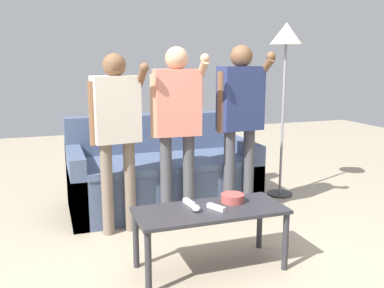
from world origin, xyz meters
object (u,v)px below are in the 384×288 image
coffee_table (210,217)px  player_right (240,111)px  snack_bowl (233,198)px  game_remote_wand_far (216,207)px  game_remote_nunchuk (196,208)px  couch (162,175)px  player_center (177,116)px  player_left (116,123)px  game_remote_wand_near (189,203)px  floor_lamp (286,47)px

coffee_table → player_right: bearing=54.2°
snack_bowl → game_remote_wand_far: size_ratio=1.14×
coffee_table → game_remote_nunchuk: game_remote_nunchuk is taller
couch → player_center: size_ratio=1.16×
snack_bowl → player_center: 0.96m
coffee_table → player_left: bearing=119.9°
game_remote_nunchuk → player_center: 1.03m
game_remote_nunchuk → game_remote_wand_near: 0.14m
player_center → snack_bowl: bearing=-76.9°
snack_bowl → player_right: 1.06m
coffee_table → game_remote_wand_far: (0.03, -0.03, 0.08)m
player_center → coffee_table: bearing=-91.7°
player_right → game_remote_wand_far: (-0.61, -0.92, -0.55)m
game_remote_wand_far → game_remote_wand_near: bearing=133.8°
snack_bowl → floor_lamp: bearing=47.1°
player_right → game_remote_wand_far: bearing=-123.7°
game_remote_wand_near → floor_lamp: bearing=39.1°
coffee_table → game_remote_wand_far: size_ratio=7.05×
couch → game_remote_wand_far: (0.01, -1.45, 0.15)m
snack_bowl → player_center: (-0.18, 0.78, 0.52)m
player_center → game_remote_nunchuk: bearing=-99.0°
snack_bowl → game_remote_nunchuk: 0.34m
coffee_table → floor_lamp: (1.36, 1.32, 1.22)m
snack_bowl → player_right: player_right is taller
game_remote_nunchuk → game_remote_wand_near: game_remote_nunchuk is taller
player_right → game_remote_nunchuk: bearing=-129.9°
player_left → coffee_table: bearing=-60.1°
couch → game_remote_nunchuk: bearing=-95.6°
floor_lamp → game_remote_wand_far: floor_lamp is taller
game_remote_wand_far → player_left: bearing=120.7°
couch → snack_bowl: 1.36m
snack_bowl → game_remote_wand_far: bearing=-148.5°
game_remote_nunchuk → floor_lamp: size_ratio=0.05×
couch → floor_lamp: (1.33, -0.10, 1.29)m
player_left → player_center: size_ratio=0.96×
game_remote_nunchuk → player_right: 1.30m
game_remote_wand_near → snack_bowl: bearing=-8.1°
coffee_table → floor_lamp: bearing=44.2°
game_remote_nunchuk → snack_bowl: bearing=16.9°
coffee_table → player_left: 1.16m
player_left → player_right: player_right is taller
coffee_table → player_left: player_left is taller
player_right → coffee_table: bearing=-125.8°
coffee_table → player_right: (0.64, 0.89, 0.62)m
snack_bowl → player_left: player_left is taller
game_remote_nunchuk → player_left: 1.09m
game_remote_wand_far → coffee_table: bearing=142.5°
floor_lamp → game_remote_wand_far: bearing=-134.5°
coffee_table → game_remote_wand_near: size_ratio=6.78×
game_remote_nunchuk → game_remote_wand_near: (0.00, 0.14, -0.01)m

